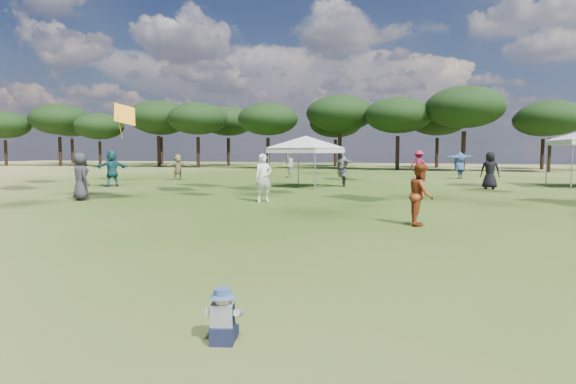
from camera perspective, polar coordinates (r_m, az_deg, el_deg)
name	(u,v)px	position (r m, az deg, el deg)	size (l,w,h in m)	color
tree_line	(454,113)	(49.35, 19.06, 8.83)	(108.78, 17.63, 7.77)	black
tent_left	(306,138)	(24.26, 2.15, 6.37)	(5.58, 5.58, 2.87)	gray
toddler	(223,318)	(4.81, -7.70, -14.58)	(0.39, 0.42, 0.53)	#161932
festival_crowd	(373,170)	(24.69, 10.05, 2.64)	(28.73, 22.61, 1.89)	#2A2A2E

